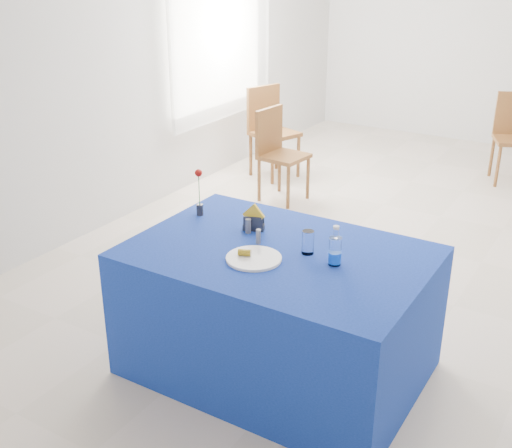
# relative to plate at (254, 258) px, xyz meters

# --- Properties ---
(floor) EXTENTS (7.00, 7.00, 0.00)m
(floor) POSITION_rel_plate_xyz_m (0.19, 2.20, -0.77)
(floor) COLOR beige
(floor) RESTS_ON ground
(room_shell) EXTENTS (7.00, 7.00, 7.00)m
(room_shell) POSITION_rel_plate_xyz_m (0.19, 2.20, 0.98)
(room_shell) COLOR silver
(room_shell) RESTS_ON ground
(window_pane) EXTENTS (0.04, 1.50, 1.60)m
(window_pane) POSITION_rel_plate_xyz_m (-2.28, 3.00, 0.78)
(window_pane) COLOR white
(window_pane) RESTS_ON room_shell
(curtain) EXTENTS (0.04, 1.75, 1.85)m
(curtain) POSITION_rel_plate_xyz_m (-2.21, 3.00, 0.78)
(curtain) COLOR white
(curtain) RESTS_ON room_shell
(plate) EXTENTS (0.29, 0.29, 0.01)m
(plate) POSITION_rel_plate_xyz_m (0.00, 0.00, 0.00)
(plate) COLOR white
(plate) RESTS_ON blue_table
(drinking_glass) EXTENTS (0.07, 0.07, 0.13)m
(drinking_glass) POSITION_rel_plate_xyz_m (0.21, 0.22, 0.06)
(drinking_glass) COLOR white
(drinking_glass) RESTS_ON blue_table
(salt_shaker) EXTENTS (0.03, 0.03, 0.08)m
(salt_shaker) POSITION_rel_plate_xyz_m (-0.08, 0.18, 0.04)
(salt_shaker) COLOR slate
(salt_shaker) RESTS_ON blue_table
(pepper_shaker) EXTENTS (0.03, 0.03, 0.08)m
(pepper_shaker) POSITION_rel_plate_xyz_m (-0.21, 0.28, 0.04)
(pepper_shaker) COLOR slate
(pepper_shaker) RESTS_ON blue_table
(blue_table) EXTENTS (1.60, 1.10, 0.76)m
(blue_table) POSITION_rel_plate_xyz_m (0.06, 0.16, -0.39)
(blue_table) COLOR navy
(blue_table) RESTS_ON floor
(water_bottle) EXTENTS (0.07, 0.07, 0.21)m
(water_bottle) POSITION_rel_plate_xyz_m (0.38, 0.17, 0.06)
(water_bottle) COLOR white
(water_bottle) RESTS_ON blue_table
(napkin_holder) EXTENTS (0.15, 0.09, 0.16)m
(napkin_holder) POSITION_rel_plate_xyz_m (-0.21, 0.33, 0.04)
(napkin_holder) COLOR #37373C
(napkin_holder) RESTS_ON blue_table
(rose_vase) EXTENTS (0.05, 0.05, 0.29)m
(rose_vase) POSITION_rel_plate_xyz_m (-0.61, 0.35, 0.13)
(rose_vase) COLOR #242328
(rose_vase) RESTS_ON blue_table
(chair_win_a) EXTENTS (0.43, 0.43, 0.89)m
(chair_win_a) POSITION_rel_plate_xyz_m (-1.34, 2.60, -0.25)
(chair_win_a) COLOR brown
(chair_win_a) RESTS_ON floor
(chair_win_b) EXTENTS (0.54, 0.54, 0.95)m
(chair_win_b) POSITION_rel_plate_xyz_m (-1.77, 3.20, -0.22)
(chair_win_b) COLOR brown
(chair_win_b) RESTS_ON floor
(banana_pieces) EXTENTS (0.08, 0.06, 0.04)m
(banana_pieces) POSITION_rel_plate_xyz_m (-0.05, -0.01, 0.03)
(banana_pieces) COLOR yellow
(banana_pieces) RESTS_ON plate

